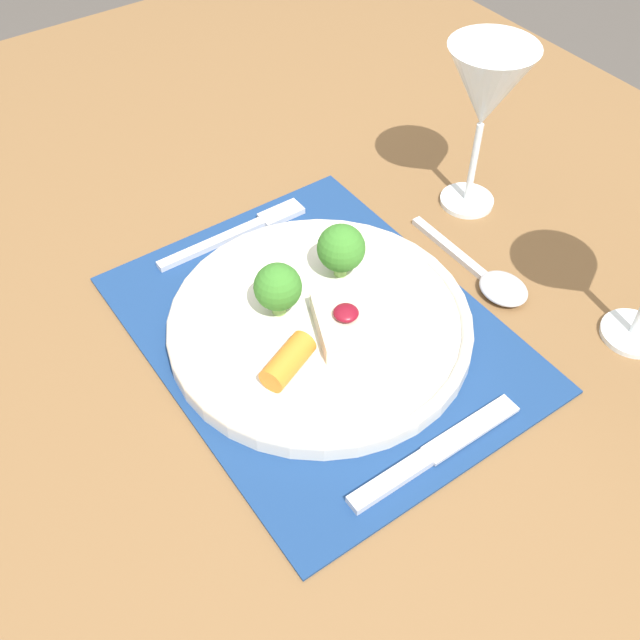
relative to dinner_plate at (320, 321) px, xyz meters
name	(u,v)px	position (x,y,z in m)	size (l,w,h in m)	color
ground_plane	(320,620)	(0.00, 0.00, -0.77)	(8.00, 8.00, 0.00)	#4C4742
dining_table	(320,378)	(0.00, 0.00, -0.09)	(1.55, 1.26, 0.76)	brown
placemat	(320,332)	(0.00, 0.00, -0.02)	(0.40, 0.31, 0.00)	navy
dinner_plate	(320,321)	(0.00, 0.00, 0.00)	(0.30, 0.30, 0.08)	silver
fork	(243,230)	(-0.17, 0.02, -0.01)	(0.02, 0.18, 0.01)	silver
knife	(425,459)	(0.17, -0.01, -0.01)	(0.02, 0.18, 0.01)	silver
spoon	(494,281)	(0.05, 0.19, -0.01)	(0.17, 0.05, 0.02)	silver
wine_glass_far	(487,91)	(-0.07, 0.26, 0.13)	(0.09, 0.09, 0.20)	white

